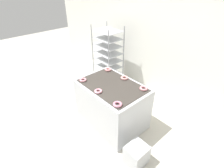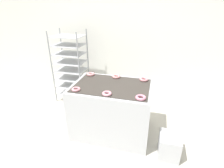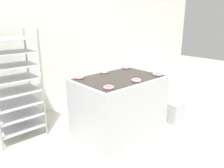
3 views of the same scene
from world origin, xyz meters
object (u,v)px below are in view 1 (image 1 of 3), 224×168
(donut_near_center, at_px, (98,91))
(donut_far_left, at_px, (108,69))
(donut_far_center, at_px, (124,78))
(donut_far_right, at_px, (144,88))
(fryer_machine, at_px, (112,104))
(donut_near_right, at_px, (118,104))
(baking_rack_cart, at_px, (108,56))
(donut_near_left, at_px, (83,80))
(glaze_bin, at_px, (136,155))

(donut_near_center, bearing_deg, donut_far_left, 127.39)
(donut_far_center, xyz_separation_m, donut_far_right, (0.46, -0.01, 0.00))
(donut_far_left, bearing_deg, donut_far_right, 0.07)
(fryer_machine, relative_size, donut_near_right, 8.70)
(baking_rack_cart, height_order, donut_far_center, baking_rack_cart)
(donut_far_center, bearing_deg, donut_far_left, -178.63)
(baking_rack_cart, xyz_separation_m, donut_near_center, (1.15, -1.19, 0.10))
(donut_near_left, bearing_deg, donut_near_right, -0.79)
(baking_rack_cart, bearing_deg, donut_near_center, -46.03)
(donut_near_left, distance_m, donut_near_right, 0.92)
(glaze_bin, height_order, donut_far_left, donut_far_left)
(baking_rack_cart, relative_size, glaze_bin, 4.42)
(baking_rack_cart, height_order, donut_near_center, baking_rack_cart)
(donut_near_right, xyz_separation_m, donut_far_center, (-0.47, 0.62, -0.00))
(fryer_machine, bearing_deg, donut_far_left, 146.45)
(donut_near_left, distance_m, donut_far_right, 1.08)
(glaze_bin, xyz_separation_m, donut_far_center, (-0.92, 0.63, 0.70))
(glaze_bin, bearing_deg, donut_near_center, 179.43)
(donut_near_left, height_order, donut_far_left, donut_far_left)
(baking_rack_cart, relative_size, donut_far_center, 11.11)
(donut_near_left, xyz_separation_m, donut_far_left, (-0.01, 0.60, 0.00))
(donut_far_right, bearing_deg, donut_near_center, -125.66)
(donut_far_center, bearing_deg, donut_near_left, -126.17)
(baking_rack_cart, bearing_deg, fryer_machine, -37.75)
(donut_near_right, bearing_deg, baking_rack_cart, 143.46)
(donut_near_right, bearing_deg, donut_far_center, 127.29)
(fryer_machine, xyz_separation_m, glaze_bin, (0.91, -0.32, -0.26))
(donut_near_left, bearing_deg, glaze_bin, -1.00)
(donut_near_left, xyz_separation_m, donut_far_right, (0.90, 0.60, 0.00))
(fryer_machine, distance_m, donut_near_center, 0.54)
(fryer_machine, bearing_deg, baking_rack_cart, 142.25)
(donut_near_left, xyz_separation_m, donut_near_center, (0.46, -0.01, 0.00))
(baking_rack_cart, distance_m, donut_far_right, 1.69)
(donut_near_center, relative_size, donut_far_right, 0.95)
(donut_near_left, xyz_separation_m, donut_near_right, (0.92, -0.01, 0.00))
(glaze_bin, height_order, donut_far_right, donut_far_right)
(donut_far_left, relative_size, donut_far_center, 1.00)
(donut_far_left, bearing_deg, donut_near_center, -52.61)
(baking_rack_cart, bearing_deg, donut_far_left, -40.34)
(glaze_bin, distance_m, donut_near_right, 0.83)
(fryer_machine, xyz_separation_m, donut_near_center, (0.01, -0.31, 0.44))
(donut_far_left, bearing_deg, donut_far_center, 1.37)
(baking_rack_cart, xyz_separation_m, glaze_bin, (2.04, -1.20, -0.60))
(donut_near_left, bearing_deg, donut_far_right, 33.54)
(fryer_machine, distance_m, donut_far_left, 0.71)
(fryer_machine, height_order, donut_near_right, donut_near_right)
(glaze_bin, relative_size, donut_near_right, 2.45)
(donut_far_center, bearing_deg, donut_near_right, -52.71)
(fryer_machine, bearing_deg, donut_near_right, -33.39)
(glaze_bin, height_order, donut_near_left, donut_near_left)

